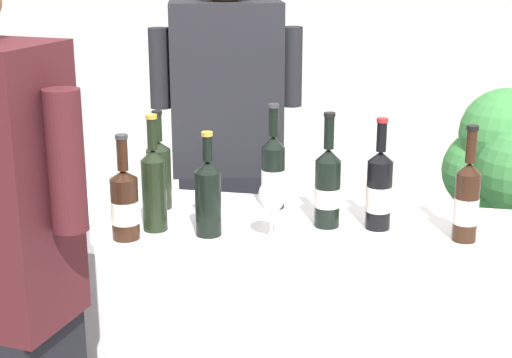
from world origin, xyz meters
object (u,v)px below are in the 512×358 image
wine_bottle_2 (467,201)px  wine_bottle_7 (154,186)px  wine_bottle_6 (125,203)px  wine_bottle_0 (208,195)px  wine_bottle_3 (159,172)px  potted_shrub (507,206)px  wine_glass (272,198)px  wine_bottle_1 (379,190)px  person_server (228,187)px  wine_bottle_4 (328,186)px  wine_bottle_5 (273,171)px  ice_bucket (48,180)px

wine_bottle_2 → wine_bottle_7: wine_bottle_7 is taller
wine_bottle_6 → wine_bottle_7: 0.11m
wine_bottle_0 → wine_bottle_3: size_ratio=0.97×
wine_bottle_2 → potted_shrub: wine_bottle_2 is taller
wine_bottle_3 → wine_glass: 0.47m
wine_bottle_1 → potted_shrub: 1.14m
wine_bottle_6 → person_server: bearing=82.2°
wine_bottle_4 → wine_bottle_6: wine_bottle_4 is taller
wine_bottle_3 → wine_bottle_7: bearing=-75.8°
wine_bottle_2 → person_server: 1.09m
wine_bottle_1 → wine_bottle_2: size_ratio=1.00×
wine_bottle_3 → wine_bottle_4: wine_bottle_4 is taller
wine_bottle_5 → wine_bottle_7: 0.42m
wine_glass → wine_bottle_7: bearing=176.1°
wine_bottle_0 → wine_bottle_1: wine_bottle_1 is taller
wine_bottle_2 → wine_bottle_4: 0.41m
wine_bottle_3 → wine_bottle_4: size_ratio=0.91×
wine_bottle_2 → wine_bottle_7: size_ratio=0.97×
potted_shrub → wine_bottle_5: bearing=-135.3°
wine_bottle_2 → wine_bottle_4: (-0.41, 0.05, 0.00)m
wine_bottle_3 → potted_shrub: wine_bottle_3 is taller
wine_bottle_1 → wine_bottle_5: wine_bottle_5 is taller
wine_bottle_3 → wine_bottle_1: bearing=-4.4°
wine_bottle_4 → person_server: size_ratio=0.20×
potted_shrub → wine_glass: bearing=-125.0°
wine_bottle_0 → potted_shrub: 1.54m
wine_bottle_1 → wine_bottle_7: wine_bottle_7 is taller
wine_bottle_3 → wine_bottle_5: 0.37m
wine_bottle_5 → wine_bottle_7: (-0.31, -0.28, 0.01)m
wine_bottle_5 → ice_bucket: wine_bottle_5 is taller
wine_bottle_0 → ice_bucket: bearing=174.9°
ice_bucket → wine_bottle_3: bearing=27.6°
wine_bottle_4 → wine_bottle_6: 0.61m
person_server → ice_bucket: bearing=-120.8°
wine_bottle_6 → person_server: 0.84m
wine_bottle_5 → person_server: (-0.26, 0.45, -0.21)m
wine_bottle_2 → wine_glass: (-0.55, -0.11, 0.01)m
wine_glass → person_server: (-0.31, 0.75, -0.22)m
wine_bottle_0 → person_server: (-0.12, 0.74, -0.21)m
wine_bottle_5 → wine_bottle_6: 0.52m
wine_bottle_2 → wine_bottle_3: 0.97m
wine_glass → wine_bottle_1: bearing=29.7°
wine_bottle_0 → wine_bottle_6: (-0.23, -0.08, -0.01)m
wine_bottle_5 → potted_shrub: wine_bottle_5 is taller
wine_bottle_5 → person_server: person_server is taller
wine_bottle_5 → wine_bottle_6: (-0.37, -0.36, -0.01)m
ice_bucket → potted_shrub: size_ratio=0.20×
wine_bottle_0 → wine_bottle_3: (-0.22, 0.21, -0.00)m
wine_bottle_0 → wine_bottle_7: bearing=176.6°
wine_bottle_4 → wine_bottle_2: bearing=-6.5°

